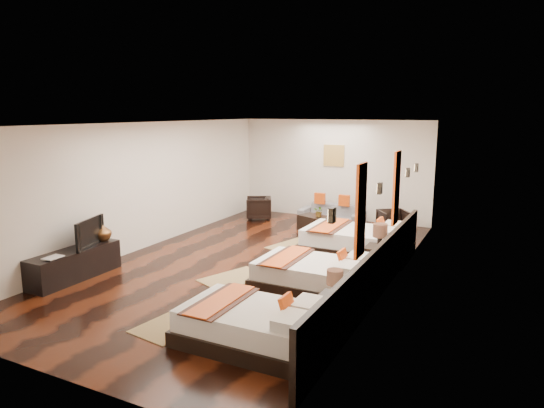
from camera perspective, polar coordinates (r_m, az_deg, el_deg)
The scene contains 30 objects.
floor at distance 9.85m, azimuth -2.22°, elevation -7.02°, with size 5.50×9.50×0.01m, color black.
ceiling at distance 9.37m, azimuth -2.34°, elevation 9.48°, with size 5.50×9.50×0.01m, color white.
back_wall at distance 13.82m, azimuth 7.30°, elevation 4.06°, with size 5.50×0.01×2.80m, color silver.
left_wall at distance 11.09m, azimuth -14.83°, elevation 2.09°, with size 0.01×9.50×2.80m, color silver.
right_wall at distance 8.55m, azimuth 14.08°, elevation -0.44°, with size 0.01×9.50×2.80m, color silver.
headboard_panel at distance 8.05m, azimuth 12.21°, elevation -8.07°, with size 0.08×6.60×0.90m, color black.
bed_near at distance 6.55m, azimuth -1.83°, elevation -14.15°, with size 2.00×1.25×0.76m.
bed_mid at distance 8.38m, azimuth 5.34°, elevation -8.40°, with size 2.06×1.29×0.79m.
bed_far at distance 10.51m, azimuth 10.06°, elevation -4.35°, with size 2.25×1.42×0.86m.
nightstand_a at distance 7.03m, azimuth 7.35°, elevation -12.05°, with size 0.44×0.44×0.86m.
nightstand_b at distance 9.28m, azimuth 12.52°, elevation -6.18°, with size 0.50×0.50×0.99m.
jute_mat_near at distance 7.35m, azimuth -11.26°, elevation -13.66°, with size 0.75×1.20×0.01m, color olive.
jute_mat_mid at distance 9.03m, azimuth -4.50°, elevation -8.72°, with size 0.75×1.20×0.01m, color olive.
jute_mat_far at distance 11.10m, azimuth 2.57°, elevation -4.91°, with size 0.75×1.20×0.01m, color olive.
tv_console at distance 9.62m, azimuth -22.28°, elevation -6.59°, with size 0.50×1.80×0.55m, color black.
tv at distance 9.60m, azimuth -21.17°, elevation -3.18°, with size 0.93×0.12×0.54m, color black.
book at distance 9.21m, azimuth -24.95°, elevation -5.69°, with size 0.24×0.32×0.03m, color black.
figurine at distance 9.95m, azimuth -19.43°, elevation -3.07°, with size 0.35×0.35×0.37m, color brown.
sofa at distance 13.31m, azimuth 7.05°, elevation -1.19°, with size 1.77×0.69×0.52m, color slate.
armchair_left at distance 13.70m, azimuth -1.59°, elevation -0.49°, with size 0.68×0.70×0.64m, color black.
armchair_right at distance 12.36m, azimuth 14.14°, elevation -2.13°, with size 0.66×0.68×0.62m, color black.
coffee_table at distance 12.36m, azimuth 5.40°, elevation -2.37°, with size 1.00×0.50×0.40m, color black.
table_plant at distance 12.24m, azimuth 5.59°, elevation -0.88°, with size 0.25×0.22×0.28m, color #2C571D.
orange_panel_a at distance 6.69m, azimuth 10.43°, elevation -0.79°, with size 0.04×0.40×1.30m, color #D86014.
orange_panel_b at distance 8.79m, azimuth 14.47°, elevation 1.84°, with size 0.04×0.40×1.30m, color #D86014.
sconce_near at distance 5.64m, azimuth 7.08°, elevation -1.32°, with size 0.07×0.12×0.18m.
sconce_mid at distance 7.72m, azimuth 12.59°, elevation 1.82°, with size 0.07×0.12×0.18m.
sconce_far at distance 9.85m, azimuth 15.75°, elevation 3.60°, with size 0.07×0.12×0.18m.
sconce_lounge at distance 10.73m, azimuth 16.68°, elevation 4.13°, with size 0.07×0.12×0.18m.
gold_artwork at distance 13.76m, azimuth 7.31°, elevation 5.70°, with size 0.60×0.04×0.60m, color #AD873F.
Camera 1 is at (4.54, -8.20, 3.04)m, focal length 31.86 mm.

